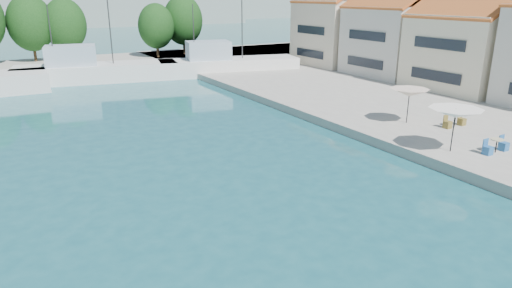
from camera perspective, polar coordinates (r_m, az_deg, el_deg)
quay_right at (r=42.88m, az=26.27°, el=4.97°), size 32.00×92.00×0.60m
quay_far at (r=60.82m, az=-25.19°, el=8.52°), size 90.00×16.00×0.60m
hill_east at (r=181.02m, az=-13.60°, el=16.84°), size 140.00×40.00×12.00m
building_04 at (r=45.54m, az=25.42°, el=11.80°), size 9.00×8.80×9.20m
building_05 at (r=51.20m, az=17.08°, el=13.53°), size 8.40×8.80×9.70m
building_06 at (r=57.71m, az=10.43°, el=14.69°), size 9.00×8.80×10.20m
trawler_03 at (r=51.35m, az=-19.64°, el=8.56°), size 16.83×7.26×10.20m
trawler_04 at (r=52.87m, az=-3.81°, el=9.81°), size 16.22×7.61×10.20m
tree_05 at (r=65.10m, az=-26.36°, el=13.39°), size 5.55×5.55×8.22m
tree_06 at (r=64.77m, az=-22.77°, el=13.61°), size 5.27×5.27×7.79m
tree_07 at (r=64.63m, az=-12.37°, el=14.19°), size 4.78×4.78×7.08m
tree_08 at (r=67.17m, az=-9.11°, el=15.03°), size 5.49×5.49×8.13m
umbrella_white at (r=26.46m, az=23.67°, el=3.56°), size 2.86×2.86×2.40m
umbrella_cream at (r=31.57m, az=18.64°, el=6.11°), size 2.56×2.56×2.30m
cafe_table_02 at (r=27.78m, az=27.80°, el=-0.38°), size 1.82×0.70×0.76m
cafe_table_03 at (r=32.09m, az=23.59°, el=2.49°), size 1.82×0.70×0.76m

